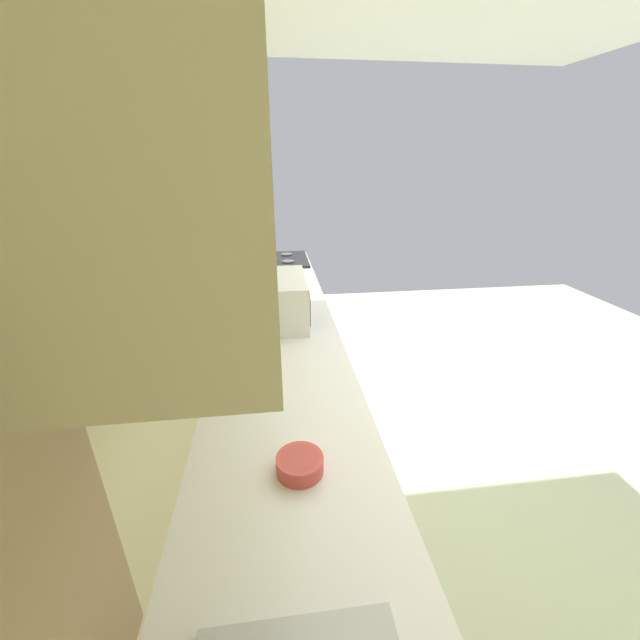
# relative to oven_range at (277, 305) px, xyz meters

# --- Properties ---
(ground_plane) EXTENTS (6.49, 6.49, 0.00)m
(ground_plane) POSITION_rel_oven_range_xyz_m (-1.66, -1.21, -0.47)
(ground_plane) COLOR beige
(wall_back) EXTENTS (4.18, 0.12, 2.59)m
(wall_back) POSITION_rel_oven_range_xyz_m (-1.66, 0.38, 0.82)
(wall_back) COLOR beige
(wall_back) RESTS_ON ground_plane
(counter_run) EXTENTS (3.38, 0.65, 0.92)m
(counter_run) POSITION_rel_oven_range_xyz_m (-2.00, 0.01, -0.01)
(counter_run) COLOR beige
(counter_run) RESTS_ON ground_plane
(upper_cabinets) EXTENTS (2.23, 0.30, 0.57)m
(upper_cabinets) POSITION_rel_oven_range_xyz_m (-2.00, 0.16, 1.35)
(upper_cabinets) COLOR beige
(oven_range) EXTENTS (0.63, 0.64, 1.10)m
(oven_range) POSITION_rel_oven_range_xyz_m (0.00, 0.00, 0.00)
(oven_range) COLOR #B7BABF
(oven_range) RESTS_ON ground_plane
(microwave) EXTENTS (0.49, 0.38, 0.26)m
(microwave) POSITION_rel_oven_range_xyz_m (-1.42, 0.02, 0.58)
(microwave) COLOR white
(microwave) RESTS_ON counter_run
(bowl) EXTENTS (0.14, 0.14, 0.05)m
(bowl) POSITION_rel_oven_range_xyz_m (-2.58, -0.03, 0.47)
(bowl) COLOR #D84C47
(bowl) RESTS_ON counter_run
(kettle) EXTENTS (0.15, 0.11, 0.18)m
(kettle) POSITION_rel_oven_range_xyz_m (-0.89, -0.03, 0.53)
(kettle) COLOR black
(kettle) RESTS_ON counter_run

